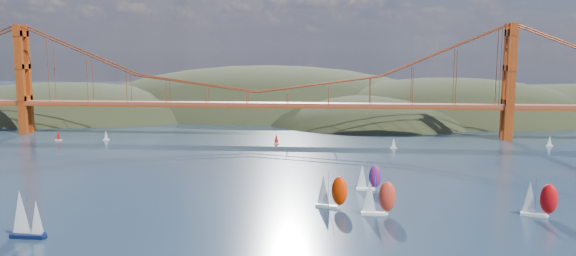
# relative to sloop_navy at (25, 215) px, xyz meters

# --- Properties ---
(headlands) EXTENTS (725.00, 225.00, 96.00)m
(headlands) POSITION_rel_sloop_navy_xyz_m (77.52, 251.97, -18.03)
(headlands) COLOR black
(headlands) RESTS_ON ground
(bridge) EXTENTS (552.00, 12.00, 55.00)m
(bridge) POSITION_rel_sloop_navy_xyz_m (30.83, 153.69, 26.67)
(bridge) COLOR #984127
(bridge) RESTS_ON ground
(sloop_navy) EXTENTS (8.13, 4.63, 12.62)m
(sloop_navy) POSITION_rel_sloop_navy_xyz_m (0.00, 0.00, 0.00)
(sloop_navy) COLOR #081132
(sloop_navy) RESTS_ON ground
(racer_0) EXTENTS (9.18, 5.58, 10.27)m
(racer_0) POSITION_rel_sloop_navy_xyz_m (70.16, 30.61, -0.71)
(racer_0) COLOR silver
(racer_0) RESTS_ON ground
(racer_1) EXTENTS (9.01, 3.69, 10.35)m
(racer_1) POSITION_rel_sloop_navy_xyz_m (82.53, 25.06, -0.68)
(racer_1) COLOR white
(racer_1) RESTS_ON ground
(racer_2) EXTENTS (9.08, 5.75, 10.16)m
(racer_2) POSITION_rel_sloop_navy_xyz_m (124.22, 27.38, -0.77)
(racer_2) COLOR white
(racer_2) RESTS_ON ground
(racer_rwb) EXTENTS (7.82, 3.25, 8.94)m
(racer_rwb) POSITION_rel_sloop_navy_xyz_m (81.46, 50.96, -1.35)
(racer_rwb) COLOR white
(racer_rwb) RESTS_ON ground
(distant_boat_2) EXTENTS (3.00, 2.00, 4.70)m
(distant_boat_2) POSITION_rel_sloop_navy_xyz_m (-59.73, 132.24, -3.16)
(distant_boat_2) COLOR silver
(distant_boat_2) RESTS_ON ground
(distant_boat_3) EXTENTS (3.00, 2.00, 4.70)m
(distant_boat_3) POSITION_rel_sloop_navy_xyz_m (-37.28, 134.51, -3.16)
(distant_boat_3) COLOR silver
(distant_boat_3) RESTS_ON ground
(distant_boat_4) EXTENTS (3.00, 2.00, 4.70)m
(distant_boat_4) POSITION_rel_sloop_navy_xyz_m (166.33, 135.60, -3.16)
(distant_boat_4) COLOR silver
(distant_boat_4) RESTS_ON ground
(distant_boat_8) EXTENTS (3.00, 2.00, 4.70)m
(distant_boat_8) POSITION_rel_sloop_navy_xyz_m (96.50, 124.27, -3.16)
(distant_boat_8) COLOR silver
(distant_boat_8) RESTS_ON ground
(distant_boat_9) EXTENTS (3.00, 2.00, 4.70)m
(distant_boat_9) POSITION_rel_sloop_navy_xyz_m (44.29, 131.69, -3.16)
(distant_boat_9) COLOR silver
(distant_boat_9) RESTS_ON ground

